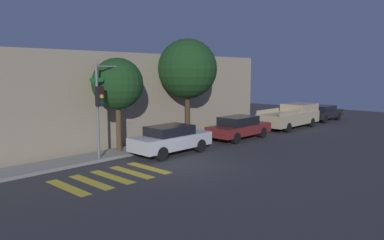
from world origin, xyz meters
The scene contains 11 objects.
ground_plane centered at (0.00, 0.00, 0.00)m, with size 60.00×60.00×0.00m, color #333335.
sidewalk centered at (0.00, 4.05, 0.07)m, with size 26.00×1.70×0.14m, color gray.
building_row centered at (0.00, 8.30, 2.60)m, with size 26.00×6.00×5.20m, color gray.
crosswalk centered at (-3.13, 0.80, 0.00)m, with size 4.26×2.60×0.00m.
traffic_light_pole centered at (-1.60, 3.37, 3.17)m, with size 2.14×0.56×4.54m.
sedan_near_corner centered at (1.35, 2.10, 0.78)m, with size 4.35×1.75×1.47m.
sedan_middle centered at (7.15, 2.10, 0.76)m, with size 4.53×1.80×1.42m.
pickup_truck centered at (13.66, 2.10, 0.90)m, with size 5.79×2.09×1.74m.
sedan_far_end centered at (19.14, 2.10, 0.71)m, with size 4.30×1.78×1.30m.
tree_near_corner centered at (-0.34, 4.17, 3.54)m, with size 2.58×2.58×4.85m.
tree_midblock centered at (4.71, 4.17, 4.31)m, with size 3.55×3.55×6.11m.
Camera 1 is at (-11.48, -11.43, 4.16)m, focal length 35.00 mm.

